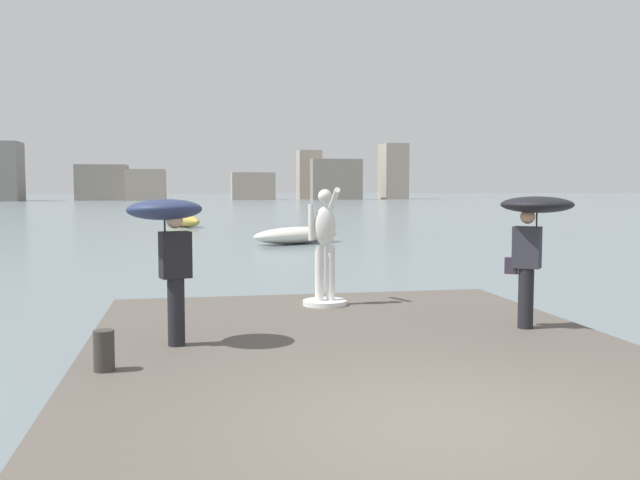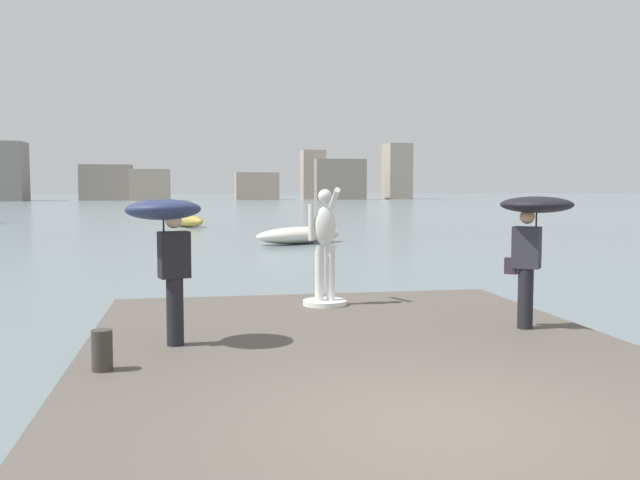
{
  "view_description": "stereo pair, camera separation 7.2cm",
  "coord_description": "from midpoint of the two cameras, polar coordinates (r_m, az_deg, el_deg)",
  "views": [
    {
      "loc": [
        -2.18,
        -5.65,
        2.45
      ],
      "look_at": [
        0.0,
        5.95,
        1.55
      ],
      "focal_mm": 39.21,
      "sensor_mm": 36.0,
      "label": 1
    },
    {
      "loc": [
        -2.11,
        -5.66,
        2.45
      ],
      "look_at": [
        0.0,
        5.95,
        1.55
      ],
      "focal_mm": 39.21,
      "sensor_mm": 36.0,
      "label": 2
    }
  ],
  "objects": [
    {
      "name": "ground_plane",
      "position": [
        45.77,
        -7.95,
        1.27
      ],
      "size": [
        400.0,
        400.0,
        0.0
      ],
      "primitive_type": "plane",
      "color": "slate"
    },
    {
      "name": "onlooker_left",
      "position": [
        9.14,
        -12.53,
        0.82
      ],
      "size": [
        1.19,
        1.2,
        1.92
      ],
      "color": "black",
      "rests_on": "pier"
    },
    {
      "name": "pier",
      "position": [
        8.46,
        4.52,
        -11.08
      ],
      "size": [
        7.08,
        10.43,
        0.4
      ],
      "primitive_type": "cube",
      "color": "#564F47",
      "rests_on": "ground"
    },
    {
      "name": "mooring_bollard",
      "position": [
        8.25,
        -17.46,
        -8.6
      ],
      "size": [
        0.23,
        0.23,
        0.46
      ],
      "primitive_type": "cylinder",
      "color": "#38332D",
      "rests_on": "pier"
    },
    {
      "name": "onlooker_right",
      "position": [
        10.47,
        16.85,
        1.3
      ],
      "size": [
        1.44,
        1.44,
        1.92
      ],
      "color": "black",
      "rests_on": "pier"
    },
    {
      "name": "boat_far",
      "position": [
        30.1,
        -2.0,
        0.39
      ],
      "size": [
        4.48,
        3.26,
        0.72
      ],
      "color": "silver",
      "rests_on": "ground"
    },
    {
      "name": "boat_rightward",
      "position": [
        43.54,
        -11.24,
        1.7
      ],
      "size": [
        2.72,
        4.49,
        1.27
      ],
      "color": "#B2993D",
      "rests_on": "ground"
    },
    {
      "name": "distant_skyline",
      "position": [
        129.87,
        -13.41,
        5.1
      ],
      "size": [
        82.28,
        12.79,
        10.8
      ],
      "color": "gray",
      "rests_on": "ground"
    },
    {
      "name": "statue_white_figure",
      "position": [
        12.09,
        0.22,
        -1.16
      ],
      "size": [
        0.77,
        0.95,
        2.04
      ],
      "color": "white",
      "rests_on": "pier"
    }
  ]
}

